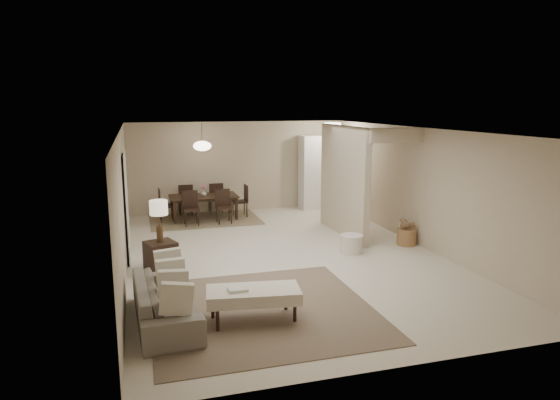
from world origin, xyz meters
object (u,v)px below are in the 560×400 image
object	(u,v)px
ottoman_bench	(253,295)
side_table	(161,257)
round_pouf	(351,244)
sofa	(166,302)
dining_table	(204,207)
pantry_cabinet	(321,172)
wicker_basket	(406,237)

from	to	relation	value
ottoman_bench	side_table	distance (m)	2.75
round_pouf	sofa	bearing A→B (deg)	-148.99
round_pouf	dining_table	distance (m)	4.57
pantry_cabinet	wicker_basket	bearing A→B (deg)	-84.49
wicker_basket	dining_table	world-z (taller)	dining_table
pantry_cabinet	round_pouf	world-z (taller)	pantry_cabinet
dining_table	side_table	bearing A→B (deg)	-109.15
ottoman_bench	wicker_basket	xyz separation A→B (m)	(4.02, 2.79, -0.20)
wicker_basket	dining_table	xyz separation A→B (m)	(-3.84, 3.66, 0.13)
wicker_basket	round_pouf	bearing A→B (deg)	-172.11
side_table	round_pouf	size ratio (longest dim) A/B	1.16
sofa	side_table	world-z (taller)	sofa
round_pouf	wicker_basket	distance (m)	1.38
ottoman_bench	round_pouf	size ratio (longest dim) A/B	2.91
wicker_basket	dining_table	size ratio (longest dim) A/B	0.23
round_pouf	ottoman_bench	bearing A→B (deg)	-135.53
pantry_cabinet	wicker_basket	world-z (taller)	pantry_cabinet
pantry_cabinet	ottoman_bench	distance (m)	7.86
pantry_cabinet	side_table	world-z (taller)	pantry_cabinet
ottoman_bench	side_table	bearing A→B (deg)	122.30
pantry_cabinet	round_pouf	xyz separation A→B (m)	(-0.97, -4.34, -0.87)
side_table	pantry_cabinet	bearing A→B (deg)	43.02
ottoman_bench	sofa	bearing A→B (deg)	173.81
round_pouf	dining_table	xyz separation A→B (m)	(-2.47, 3.85, 0.13)
side_table	dining_table	distance (m)	4.15
pantry_cabinet	dining_table	bearing A→B (deg)	-171.86
pantry_cabinet	sofa	world-z (taller)	pantry_cabinet
pantry_cabinet	ottoman_bench	bearing A→B (deg)	-117.55
sofa	side_table	distance (m)	2.21
pantry_cabinet	dining_table	distance (m)	3.56
ottoman_bench	dining_table	world-z (taller)	dining_table
sofa	dining_table	distance (m)	6.30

